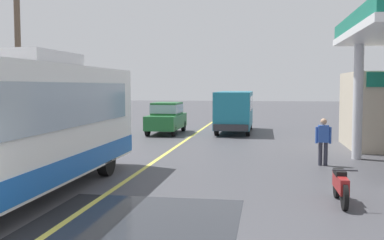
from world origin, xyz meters
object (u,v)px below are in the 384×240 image
motorcycle_parked_forecourt (340,185)px  car_trailing_behind_bus (167,116)px  coach_bus_main (16,130)px  pedestrian_near_pump (323,139)px  minibus_opposing_lane (235,108)px

motorcycle_parked_forecourt → car_trailing_behind_bus: (-7.51, 15.22, 0.57)m
coach_bus_main → pedestrian_near_pump: (8.00, 6.25, -0.79)m
minibus_opposing_lane → motorcycle_parked_forecourt: size_ratio=3.41×
minibus_opposing_lane → motorcycle_parked_forecourt: minibus_opposing_lane is taller
pedestrian_near_pump → car_trailing_behind_bus: (-7.75, 9.87, 0.08)m
coach_bus_main → minibus_opposing_lane: size_ratio=1.80×
motorcycle_parked_forecourt → coach_bus_main: bearing=-173.4°
coach_bus_main → pedestrian_near_pump: 10.18m
motorcycle_parked_forecourt → pedestrian_near_pump: 5.38m
pedestrian_near_pump → car_trailing_behind_bus: bearing=128.1°
coach_bus_main → minibus_opposing_lane: bearing=76.6°
coach_bus_main → motorcycle_parked_forecourt: (7.77, 0.90, -1.28)m
pedestrian_near_pump → car_trailing_behind_bus: size_ratio=0.40×
pedestrian_near_pump → car_trailing_behind_bus: 12.54m
minibus_opposing_lane → car_trailing_behind_bus: (-3.90, -1.37, -0.46)m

